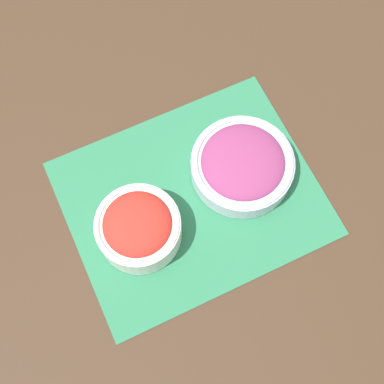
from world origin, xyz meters
The scene contains 4 objects.
ground_plane centered at (0.00, 0.00, 0.00)m, with size 3.00×3.00×0.00m, color #422D1E.
placemat centered at (0.00, 0.00, 0.00)m, with size 0.47×0.38×0.00m.
tomato_bowl centered at (-0.12, -0.03, 0.05)m, with size 0.15×0.15×0.09m.
onion_bowl centered at (0.11, 0.01, 0.04)m, with size 0.20×0.20×0.07m.
Camera 1 is at (-0.15, -0.32, 0.97)m, focal length 50.00 mm.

